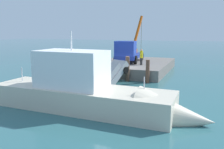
{
  "coord_description": "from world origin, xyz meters",
  "views": [
    {
      "loc": [
        23.43,
        8.38,
        4.98
      ],
      "look_at": [
        1.77,
        -0.3,
        0.68
      ],
      "focal_mm": 38.31,
      "sensor_mm": 36.0,
      "label": 1
    }
  ],
  "objects_px": {
    "crane_truck": "(128,52)",
    "dock_worker": "(141,57)",
    "moored_yacht": "(102,102)",
    "salvaged_car": "(108,78)"
  },
  "relations": [
    {
      "from": "salvaged_car",
      "to": "moored_yacht",
      "type": "bearing_deg",
      "value": 19.75
    },
    {
      "from": "dock_worker",
      "to": "salvaged_car",
      "type": "xyz_separation_m",
      "value": [
        5.89,
        -1.57,
        -1.47
      ]
    },
    {
      "from": "moored_yacht",
      "to": "salvaged_car",
      "type": "bearing_deg",
      "value": -160.25
    },
    {
      "from": "crane_truck",
      "to": "dock_worker",
      "type": "relative_size",
      "value": 4.29
    },
    {
      "from": "crane_truck",
      "to": "moored_yacht",
      "type": "bearing_deg",
      "value": 11.88
    },
    {
      "from": "dock_worker",
      "to": "salvaged_car",
      "type": "height_order",
      "value": "dock_worker"
    },
    {
      "from": "crane_truck",
      "to": "dock_worker",
      "type": "height_order",
      "value": "crane_truck"
    },
    {
      "from": "crane_truck",
      "to": "salvaged_car",
      "type": "relative_size",
      "value": 1.9
    },
    {
      "from": "dock_worker",
      "to": "crane_truck",
      "type": "bearing_deg",
      "value": -128.68
    },
    {
      "from": "dock_worker",
      "to": "moored_yacht",
      "type": "height_order",
      "value": "moored_yacht"
    }
  ]
}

